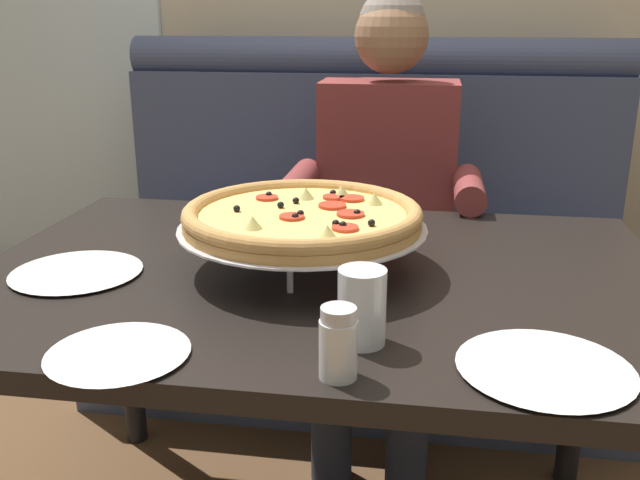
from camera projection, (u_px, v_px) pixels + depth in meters
booth_bench at (363, 263)px, 2.38m from camera, size 1.73×0.78×1.13m
dining_table at (318, 306)px, 1.41m from camera, size 1.37×0.96×0.72m
diner_main at (385, 194)px, 2.02m from camera, size 0.54×0.64×1.27m
pizza at (303, 217)px, 1.37m from camera, size 0.49×0.49×0.14m
shaker_pepper_flakes at (338, 348)px, 0.97m from camera, size 0.05×0.05×0.11m
plate_near_left at (118, 350)px, 1.04m from camera, size 0.21×0.21×0.02m
plate_near_right at (545, 364)px, 0.99m from camera, size 0.25×0.25×0.02m
plate_far_side at (76, 269)px, 1.36m from camera, size 0.25×0.25×0.02m
drinking_glass at (362, 311)px, 1.07m from camera, size 0.07×0.07×0.12m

